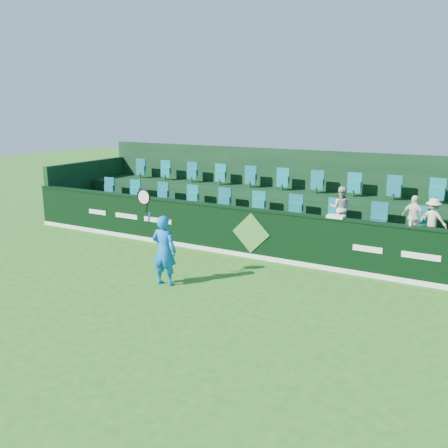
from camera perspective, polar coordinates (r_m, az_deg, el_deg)
The scene contains 13 objects.
ground at distance 10.43m, azimuth -6.66°, elevation -9.42°, with size 60.00×60.00×0.00m, color #266317.
sponsor_hoarding at distance 13.47m, azimuth 3.31°, elevation -1.04°, with size 16.00×0.25×1.35m.
stand_tier_front at distance 14.51m, azimuth 5.21°, elevation -1.15°, with size 16.00×2.00×0.80m, color black.
stand_tier_back at distance 16.16m, azimuth 8.01°, elevation 1.19°, with size 16.00×1.80×1.30m, color black.
stand_rear at distance 16.46m, azimuth 8.65°, elevation 3.40°, with size 16.00×4.10×2.60m.
seat_row_front at distance 14.71m, azimuth 5.91°, elevation 1.84°, with size 13.50×0.50×0.60m, color #125F6C.
seat_row_back at distance 16.26m, azimuth 8.51°, elevation 4.66°, with size 13.50×0.50×0.60m, color #125F6C.
tennis_player at distance 11.44m, azimuth -6.90°, elevation -2.92°, with size 1.00×0.47×2.25m.
spectator_left at distance 13.63m, azimuth 13.17°, elevation 1.80°, with size 0.56×0.43×1.15m, color beige.
spectator_middle at distance 13.25m, azimuth 20.87°, elevation 0.78°, with size 0.63×0.26×1.07m, color white.
spectator_right at distance 13.20m, azimuth 22.75°, elevation 0.50°, with size 0.67×0.39×1.04m, color beige.
towel at distance 12.51m, azimuth 12.65°, elevation 0.85°, with size 0.41×0.27×0.06m, color white.
drinks_bottle at distance 12.13m, azimuth 20.57°, elevation 0.23°, with size 0.06×0.06×0.19m, color silver.
Camera 1 is at (5.74, -7.72, 4.03)m, focal length 40.00 mm.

